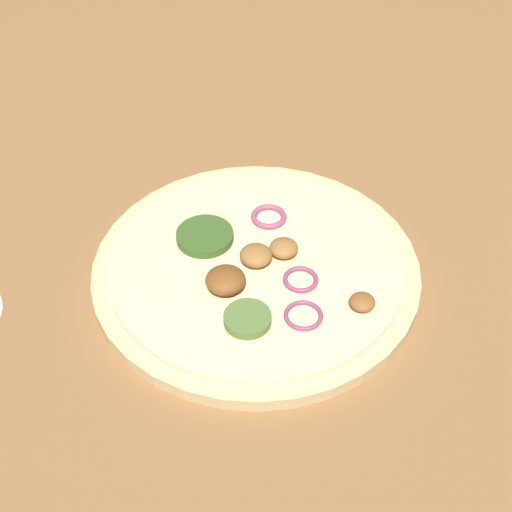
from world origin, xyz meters
TOP-DOWN VIEW (x-y plane):
  - ground_plane at (0.00, 0.00)m, footprint 3.00×3.00m
  - pizza at (-0.00, -0.00)m, footprint 0.27×0.27m

SIDE VIEW (x-z plane):
  - ground_plane at x=0.00m, z-range 0.00..0.00m
  - pizza at x=0.00m, z-range -0.01..0.02m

